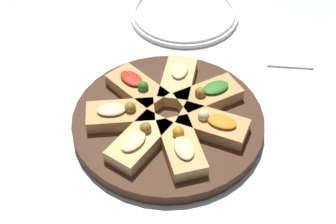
{
  "coord_description": "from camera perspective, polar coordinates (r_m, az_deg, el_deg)",
  "views": [
    {
      "loc": [
        -0.56,
        -0.13,
        0.63
      ],
      "look_at": [
        0.0,
        0.0,
        0.03
      ],
      "focal_mm": 50.0,
      "sensor_mm": 36.0,
      "label": 1
    }
  ],
  "objects": [
    {
      "name": "focaccia_slice_6",
      "position": [
        0.78,
        -3.52,
        -3.55
      ],
      "size": [
        0.13,
        0.1,
        0.04
      ],
      "color": "#DBB775",
      "rests_on": "serving_board"
    },
    {
      "name": "serving_board",
      "position": [
        0.84,
        0.0,
        -1.1
      ],
      "size": [
        0.34,
        0.34,
        0.02
      ],
      "primitive_type": "cylinder",
      "color": "#422819",
      "rests_on": "ground_plane"
    },
    {
      "name": "plate_right",
      "position": [
        1.11,
        1.99,
        11.94
      ],
      "size": [
        0.25,
        0.25,
        0.02
      ],
      "color": "white",
      "rests_on": "ground_plane"
    },
    {
      "name": "focaccia_slice_4",
      "position": [
        0.87,
        -3.82,
        2.97
      ],
      "size": [
        0.11,
        0.13,
        0.04
      ],
      "color": "tan",
      "rests_on": "serving_board"
    },
    {
      "name": "napkin_stack",
      "position": [
        1.04,
        14.47,
        7.36
      ],
      "size": [
        0.12,
        0.11,
        0.01
      ],
      "primitive_type": "cube",
      "rotation": [
        0.0,
        0.0,
        0.13
      ],
      "color": "white",
      "rests_on": "ground_plane"
    },
    {
      "name": "focaccia_slice_0",
      "position": [
        0.77,
        1.63,
        -4.23
      ],
      "size": [
        0.13,
        0.11,
        0.04
      ],
      "color": "tan",
      "rests_on": "serving_board"
    },
    {
      "name": "ground_plane",
      "position": [
        0.85,
        0.0,
        -1.62
      ],
      "size": [
        3.0,
        3.0,
        0.0
      ],
      "primitive_type": "plane",
      "color": "silver"
    },
    {
      "name": "focaccia_slice_3",
      "position": [
        0.88,
        1.01,
        3.93
      ],
      "size": [
        0.12,
        0.06,
        0.03
      ],
      "color": "#DBB775",
      "rests_on": "serving_board"
    },
    {
      "name": "focaccia_slice_1",
      "position": [
        0.81,
        5.51,
        -1.56
      ],
      "size": [
        0.08,
        0.13,
        0.04
      ],
      "color": "tan",
      "rests_on": "serving_board"
    },
    {
      "name": "focaccia_slice_5",
      "position": [
        0.82,
        -5.83,
        -0.3
      ],
      "size": [
        0.09,
        0.13,
        0.04
      ],
      "color": "tan",
      "rests_on": "serving_board"
    },
    {
      "name": "focaccia_slice_2",
      "position": [
        0.86,
        4.95,
        2.01
      ],
      "size": [
        0.12,
        0.13,
        0.04
      ],
      "color": "tan",
      "rests_on": "serving_board"
    }
  ]
}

